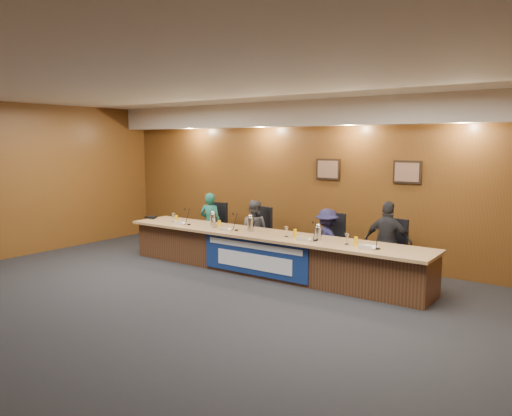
{
  "coord_description": "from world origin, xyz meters",
  "views": [
    {
      "loc": [
        5.04,
        -4.97,
        2.4
      ],
      "look_at": [
        -0.36,
        2.55,
        1.16
      ],
      "focal_mm": 35.0,
      "sensor_mm": 36.0,
      "label": 1
    }
  ],
  "objects_px": {
    "dais_body": "(267,254)",
    "carafe_right": "(318,234)",
    "panelist_d": "(388,242)",
    "office_chair_b": "(257,236)",
    "banner": "(254,257)",
    "panelist_a": "(210,223)",
    "office_chair_d": "(389,254)",
    "office_chair_a": "(214,230)",
    "carafe_mid": "(251,225)",
    "panelist_c": "(327,241)",
    "panelist_b": "(254,230)",
    "carafe_left": "(213,220)",
    "office_chair_c": "(329,246)",
    "speakerphone": "(152,217)"
  },
  "relations": [
    {
      "from": "panelist_b",
      "to": "office_chair_b",
      "type": "bearing_deg",
      "value": -104.64
    },
    {
      "from": "carafe_left",
      "to": "speakerphone",
      "type": "relative_size",
      "value": 0.74
    },
    {
      "from": "carafe_mid",
      "to": "office_chair_c",
      "type": "bearing_deg",
      "value": 34.58
    },
    {
      "from": "office_chair_c",
      "to": "speakerphone",
      "type": "height_order",
      "value": "speakerphone"
    },
    {
      "from": "carafe_mid",
      "to": "carafe_right",
      "type": "relative_size",
      "value": 1.17
    },
    {
      "from": "panelist_c",
      "to": "carafe_left",
      "type": "bearing_deg",
      "value": 30.3
    },
    {
      "from": "panelist_d",
      "to": "carafe_left",
      "type": "xyz_separation_m",
      "value": [
        -3.31,
        -0.66,
        0.17
      ]
    },
    {
      "from": "carafe_left",
      "to": "carafe_right",
      "type": "height_order",
      "value": "carafe_left"
    },
    {
      "from": "dais_body",
      "to": "office_chair_b",
      "type": "distance_m",
      "value": 1.11
    },
    {
      "from": "panelist_a",
      "to": "office_chair_a",
      "type": "height_order",
      "value": "panelist_a"
    },
    {
      "from": "panelist_a",
      "to": "office_chair_a",
      "type": "distance_m",
      "value": 0.2
    },
    {
      "from": "panelist_b",
      "to": "carafe_left",
      "type": "xyz_separation_m",
      "value": [
        -0.5,
        -0.66,
        0.25
      ]
    },
    {
      "from": "panelist_d",
      "to": "office_chair_b",
      "type": "bearing_deg",
      "value": -6.5
    },
    {
      "from": "carafe_left",
      "to": "speakerphone",
      "type": "distance_m",
      "value": 1.71
    },
    {
      "from": "banner",
      "to": "panelist_b",
      "type": "distance_m",
      "value": 1.36
    },
    {
      "from": "panelist_a",
      "to": "carafe_right",
      "type": "distance_m",
      "value": 3.1
    },
    {
      "from": "dais_body",
      "to": "panelist_c",
      "type": "xyz_separation_m",
      "value": [
        0.87,
        0.67,
        0.24
      ]
    },
    {
      "from": "panelist_a",
      "to": "panelist_b",
      "type": "xyz_separation_m",
      "value": [
        1.15,
        0.0,
        -0.04
      ]
    },
    {
      "from": "banner",
      "to": "panelist_a",
      "type": "distance_m",
      "value": 2.24
    },
    {
      "from": "panelist_d",
      "to": "office_chair_d",
      "type": "bearing_deg",
      "value": -94.46
    },
    {
      "from": "dais_body",
      "to": "carafe_right",
      "type": "relative_size",
      "value": 27.33
    },
    {
      "from": "banner",
      "to": "office_chair_a",
      "type": "relative_size",
      "value": 4.58
    },
    {
      "from": "dais_body",
      "to": "office_chair_a",
      "type": "relative_size",
      "value": 12.5
    },
    {
      "from": "carafe_left",
      "to": "carafe_right",
      "type": "distance_m",
      "value": 2.36
    },
    {
      "from": "carafe_left",
      "to": "carafe_right",
      "type": "bearing_deg",
      "value": -1.01
    },
    {
      "from": "dais_body",
      "to": "carafe_right",
      "type": "bearing_deg",
      "value": -1.9
    },
    {
      "from": "dais_body",
      "to": "carafe_mid",
      "type": "xyz_separation_m",
      "value": [
        -0.33,
        -0.06,
        0.53
      ]
    },
    {
      "from": "office_chair_b",
      "to": "carafe_mid",
      "type": "bearing_deg",
      "value": -45.44
    },
    {
      "from": "panelist_a",
      "to": "carafe_left",
      "type": "height_order",
      "value": "panelist_a"
    },
    {
      "from": "panelist_b",
      "to": "panelist_c",
      "type": "distance_m",
      "value": 1.66
    },
    {
      "from": "carafe_left",
      "to": "banner",
      "type": "bearing_deg",
      "value": -18.05
    },
    {
      "from": "office_chair_b",
      "to": "office_chair_a",
      "type": "bearing_deg",
      "value": -164.36
    },
    {
      "from": "panelist_b",
      "to": "office_chair_c",
      "type": "bearing_deg",
      "value": 168.82
    },
    {
      "from": "panelist_b",
      "to": "panelist_d",
      "type": "bearing_deg",
      "value": 165.36
    },
    {
      "from": "panelist_b",
      "to": "carafe_left",
      "type": "relative_size",
      "value": 5.24
    },
    {
      "from": "banner",
      "to": "office_chair_b",
      "type": "bearing_deg",
      "value": 123.65
    },
    {
      "from": "dais_body",
      "to": "banner",
      "type": "xyz_separation_m",
      "value": [
        0.0,
        -0.41,
        0.03
      ]
    },
    {
      "from": "office_chair_a",
      "to": "carafe_mid",
      "type": "height_order",
      "value": "carafe_mid"
    },
    {
      "from": "carafe_mid",
      "to": "panelist_c",
      "type": "bearing_deg",
      "value": 31.21
    },
    {
      "from": "speakerphone",
      "to": "carafe_left",
      "type": "bearing_deg",
      "value": 1.36
    },
    {
      "from": "office_chair_c",
      "to": "speakerphone",
      "type": "relative_size",
      "value": 1.5
    },
    {
      "from": "carafe_left",
      "to": "office_chair_c",
      "type": "bearing_deg",
      "value": 19.45
    },
    {
      "from": "panelist_c",
      "to": "carafe_right",
      "type": "xyz_separation_m",
      "value": [
        0.2,
        -0.7,
        0.27
      ]
    },
    {
      "from": "banner",
      "to": "panelist_a",
      "type": "bearing_deg",
      "value": 150.8
    },
    {
      "from": "panelist_a",
      "to": "office_chair_b",
      "type": "height_order",
      "value": "panelist_a"
    },
    {
      "from": "panelist_a",
      "to": "dais_body",
      "type": "bearing_deg",
      "value": 146.41
    },
    {
      "from": "office_chair_a",
      "to": "office_chair_d",
      "type": "xyz_separation_m",
      "value": [
        3.96,
        0.0,
        0.0
      ]
    },
    {
      "from": "banner",
      "to": "panelist_a",
      "type": "height_order",
      "value": "panelist_a"
    },
    {
      "from": "dais_body",
      "to": "panelist_c",
      "type": "height_order",
      "value": "panelist_c"
    },
    {
      "from": "panelist_b",
      "to": "office_chair_b",
      "type": "relative_size",
      "value": 2.57
    }
  ]
}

